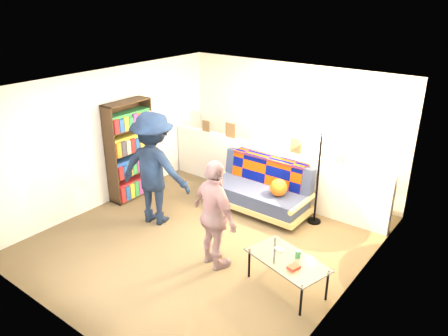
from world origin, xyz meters
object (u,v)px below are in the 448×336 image
Objects in this scene: person_left at (154,169)px; person_right at (215,216)px; futon_sofa at (260,190)px; floor_lamp at (321,157)px; coffee_table at (288,261)px; bookshelf at (130,153)px.

person_left reaches higher than person_right.
floor_lamp reaches higher than futon_sofa.
person_right is at bearing 151.73° from person_left.
floor_lamp is (-0.49, 1.84, 0.76)m from coffee_table.
coffee_table is (3.69, -0.66, -0.43)m from bookshelf.
person_right is at bearing -171.48° from coffee_table.
futon_sofa reaches higher than coffee_table.
bookshelf is 2.75m from person_right.
coffee_table is at bearing -153.35° from person_right.
futon_sofa is 0.98× the size of person_left.
bookshelf is 3.43m from floor_lamp.
coffee_table is at bearing -75.01° from floor_lamp.
floor_lamp is at bearing 10.23° from futon_sofa.
futon_sofa is 1.12× the size of floor_lamp.
person_right is at bearing -76.81° from futon_sofa.
person_right is at bearing -106.05° from floor_lamp.
bookshelf is at bearing -159.80° from floor_lamp.
floor_lamp is 1.05× the size of person_right.
futon_sofa is 1.58× the size of coffee_table.
bookshelf reaches higher than floor_lamp.
person_left reaches higher than floor_lamp.
person_right is (1.58, -0.41, -0.15)m from person_left.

